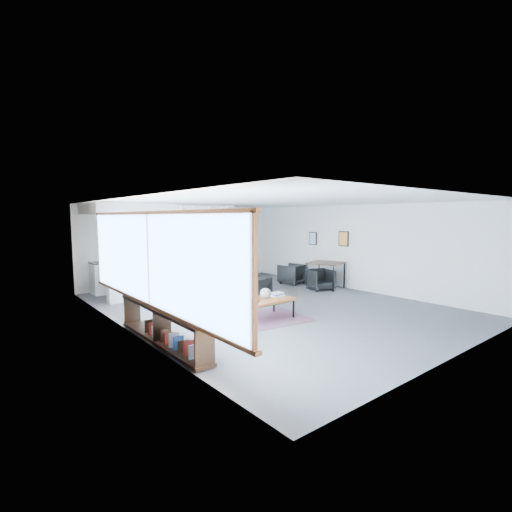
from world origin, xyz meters
TOP-DOWN VIEW (x-y plane):
  - room at (0.00, 0.00)m, footprint 7.02×9.02m
  - window at (-3.46, -0.90)m, footprint 0.10×5.95m
  - console at (-3.30, -1.05)m, footprint 0.35×3.00m
  - kitchenette at (-1.20, 3.71)m, footprint 4.20×1.96m
  - doorway at (2.30, 4.42)m, footprint 1.10×0.12m
  - track_light at (-0.59, 2.20)m, footprint 1.60×0.07m
  - wall_art_lower at (3.47, 0.40)m, footprint 0.03×0.38m
  - wall_art_upper at (3.47, 1.70)m, footprint 0.03×0.34m
  - kilim_rug at (-0.95, -0.91)m, footprint 2.13×1.58m
  - coffee_table at (-0.95, -0.91)m, footprint 1.41×0.77m
  - laptop at (-1.28, -0.89)m, footprint 0.40×0.36m
  - ceramic_pot at (-0.88, -0.95)m, footprint 0.24×0.24m
  - book_stack at (-0.48, -0.88)m, footprint 0.29×0.23m
  - coaster at (-0.79, -1.16)m, footprint 0.13×0.13m
  - armchair_left at (-1.45, 0.89)m, footprint 0.68×0.64m
  - armchair_right at (0.07, 0.66)m, footprint 0.87×0.84m
  - floor_lamp at (-0.44, 1.03)m, footprint 0.52×0.52m
  - dining_table at (2.90, 0.61)m, footprint 1.22×1.22m
  - dining_chair_near at (2.59, 0.56)m, footprint 0.71×0.69m
  - dining_chair_far at (2.63, 1.85)m, footprint 0.73×0.70m
  - microwave at (-0.80, 4.15)m, footprint 0.63×0.40m

SIDE VIEW (x-z plane):
  - kilim_rug at x=-0.95m, z-range 0.00..0.01m
  - dining_chair_near at x=2.59m, z-range 0.00..0.60m
  - dining_chair_far at x=2.63m, z-range 0.00..0.63m
  - console at x=-3.30m, z-range -0.07..0.73m
  - armchair_left at x=-1.45m, z-range 0.00..0.69m
  - armchair_right at x=0.07m, z-range 0.00..0.72m
  - coffee_table at x=-0.95m, z-range 0.19..0.65m
  - coaster at x=-0.79m, z-range 0.46..0.46m
  - book_stack at x=-0.48m, z-range 0.45..0.54m
  - laptop at x=-1.28m, z-range 0.41..0.64m
  - ceramic_pot at x=-0.88m, z-range 0.46..0.70m
  - dining_table at x=2.90m, z-range 0.34..1.17m
  - doorway at x=2.30m, z-range 0.00..2.15m
  - microwave at x=-0.80m, z-range 0.93..1.33m
  - room at x=0.00m, z-range -0.01..2.61m
  - kitchenette at x=-1.20m, z-range 0.08..2.68m
  - window at x=-3.46m, z-range 0.63..2.29m
  - wall_art_upper at x=3.47m, z-range 1.28..1.72m
  - floor_lamp at x=-0.44m, z-range 0.64..2.38m
  - wall_art_lower at x=3.47m, z-range 1.31..1.79m
  - track_light at x=-0.59m, z-range 2.45..2.60m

